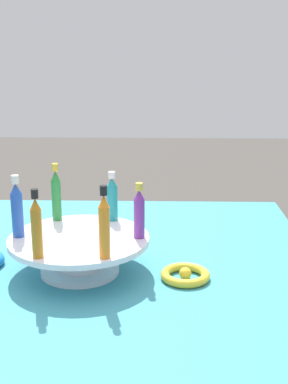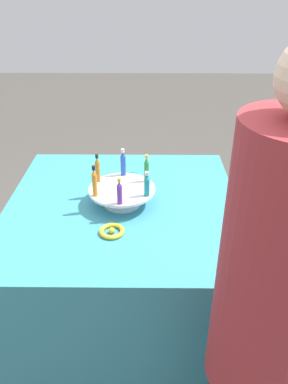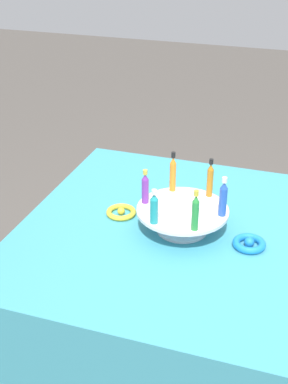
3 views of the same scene
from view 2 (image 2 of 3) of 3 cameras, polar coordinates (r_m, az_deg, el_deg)
name	(u,v)px [view 2 (image 2 of 3)]	position (r m, az deg, el deg)	size (l,w,h in m)	color
ground_plane	(126,318)	(2.26, -2.70, -18.64)	(12.00, 12.00, 0.00)	#4C4742
party_table	(125,267)	(1.98, -2.97, -11.28)	(1.08, 1.08, 0.78)	teal
display_stand	(122,193)	(1.72, -3.37, -0.17)	(0.31, 0.31, 0.08)	silver
bottle_green	(147,169)	(1.73, 0.39, 3.48)	(0.02, 0.02, 0.14)	#288438
bottle_blue	(123,163)	(1.79, -3.26, 4.41)	(0.03, 0.03, 0.14)	#234CAD
bottle_amber	(98,169)	(1.74, -7.08, 3.47)	(0.02, 0.02, 0.14)	#AD6B19
bottle_orange	(95,182)	(1.63, -7.54, 1.48)	(0.02, 0.02, 0.15)	orange
bottle_purple	(120,192)	(1.56, -3.67, -0.02)	(0.02, 0.02, 0.12)	#702D93
bottle_teal	(147,185)	(1.62, 0.44, 1.11)	(0.03, 0.03, 0.12)	teal
ribbon_bow_gold	(112,231)	(1.56, -4.92, -5.96)	(0.11, 0.11, 0.03)	gold
ribbon_bow_blue	(131,178)	(1.94, -2.04, 2.17)	(0.11, 0.11, 0.03)	blue
person_figure	(258,339)	(1.17, 17.01, -20.67)	(0.28, 0.28, 1.62)	#282D42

